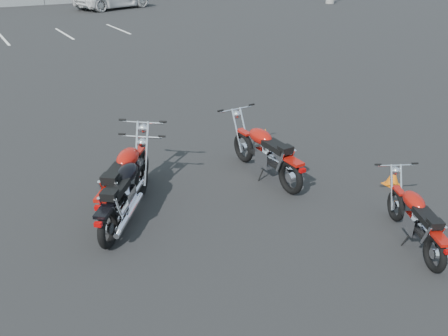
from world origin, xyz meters
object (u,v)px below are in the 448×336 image
motorcycle_front_red (126,178)px  motorcycle_third_red (266,153)px  motorcycle_second_black (125,193)px  motorcycle_rear_red (416,219)px

motorcycle_front_red → motorcycle_third_red: size_ratio=0.92×
motorcycle_front_red → motorcycle_second_black: (-0.17, -0.42, -0.04)m
motorcycle_front_red → motorcycle_rear_red: 4.71m
motorcycle_third_red → motorcycle_rear_red: motorcycle_third_red is taller
motorcycle_third_red → motorcycle_second_black: bearing=-179.2°
motorcycle_third_red → motorcycle_rear_red: bearing=-78.4°
motorcycle_front_red → motorcycle_rear_red: size_ratio=1.18×
motorcycle_second_black → motorcycle_third_red: bearing=0.8°
motorcycle_second_black → motorcycle_third_red: size_ratio=0.86×
motorcycle_third_red → motorcycle_rear_red: 3.02m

